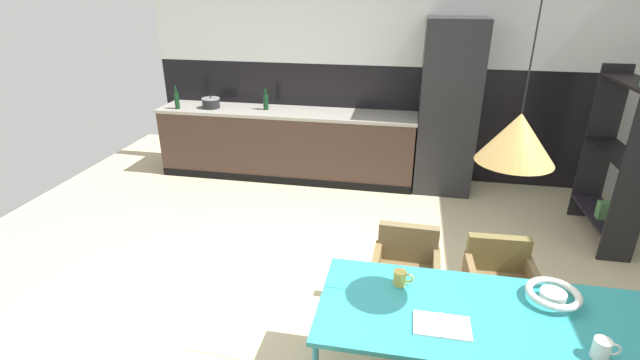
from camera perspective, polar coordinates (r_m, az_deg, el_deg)
ground_plane at (r=3.87m, az=3.00°, el=-16.10°), size 8.11×8.11×0.00m
back_wall_splashback_dark at (r=6.28m, az=7.23°, el=7.23°), size 6.04×0.12×1.48m
back_wall_panel_upper at (r=6.05m, az=7.97°, el=20.85°), size 6.04×0.12×1.48m
kitchen_counter at (r=6.21m, az=-4.19°, el=4.46°), size 3.39×0.63×0.92m
refrigerator_column at (r=5.86m, az=15.56°, el=8.53°), size 0.69×0.60×2.10m
dining_table at (r=2.88m, az=19.94°, el=-16.06°), size 1.91×0.81×0.73m
armchair_far_side at (r=3.73m, az=21.29°, el=-10.76°), size 0.51×0.49×0.70m
armchair_facing_counter at (r=3.59m, az=10.60°, el=-10.07°), size 0.50×0.48×0.76m
fruit_bowl at (r=3.09m, az=26.90°, el=-12.49°), size 0.31×0.31×0.07m
open_book at (r=2.70m, az=14.84°, el=-17.02°), size 0.31×0.20×0.02m
mug_dark_espresso at (r=2.80m, az=31.53°, el=-17.38°), size 0.13×0.08×0.11m
mug_wide_latte at (r=2.94m, az=9.93°, el=-11.85°), size 0.12×0.08×0.09m
cooking_pot at (r=6.36m, az=-13.34°, el=9.26°), size 0.23×0.23×0.16m
bottle_spice_small at (r=6.14m, az=-6.73°, el=9.65°), size 0.07×0.07×0.28m
bottle_vinegar_dark at (r=6.42m, az=-17.29°, el=9.43°), size 0.06×0.06×0.30m
open_shelf_unit at (r=5.32m, az=32.98°, el=2.55°), size 0.30×0.98×1.83m
pendant_lamp_over_table_near at (r=2.42m, az=23.25°, el=4.83°), size 0.37×0.37×1.27m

